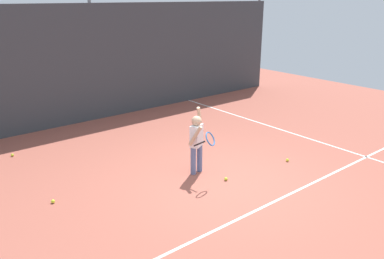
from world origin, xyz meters
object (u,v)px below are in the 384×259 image
at_px(tennis_ball_2, 12,155).
at_px(tennis_ball_3, 226,179).
at_px(tennis_ball_0, 53,201).
at_px(tennis_player, 197,139).
at_px(tennis_ball_1, 287,160).

xyz_separation_m(tennis_ball_2, tennis_ball_3, (2.90, -3.88, 0.00)).
distance_m(tennis_ball_0, tennis_ball_3, 3.20).
distance_m(tennis_ball_2, tennis_ball_3, 4.85).
bearing_deg(tennis_ball_3, tennis_ball_2, 126.75).
distance_m(tennis_player, tennis_ball_0, 2.88).
bearing_deg(tennis_ball_1, tennis_player, 157.19).
bearing_deg(tennis_player, tennis_ball_2, 102.87).
xyz_separation_m(tennis_player, tennis_ball_1, (1.90, -0.80, -0.69)).
xyz_separation_m(tennis_ball_0, tennis_ball_1, (4.62, -1.43, 0.00)).
height_order(tennis_ball_0, tennis_ball_1, same).
height_order(tennis_ball_1, tennis_ball_2, same).
relative_size(tennis_ball_1, tennis_ball_2, 1.00).
height_order(tennis_player, tennis_ball_3, tennis_player).
bearing_deg(tennis_ball_0, tennis_ball_2, 89.03).
distance_m(tennis_ball_1, tennis_ball_2, 6.12).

